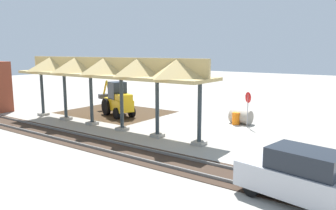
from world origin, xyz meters
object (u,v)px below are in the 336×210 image
(stop_sign, at_px, (248,102))
(concrete_pipe, at_px, (241,117))
(distant_parked_car, at_px, (300,176))
(traffic_barrel, at_px, (236,118))
(backhoe, at_px, (118,101))

(stop_sign, relative_size, concrete_pipe, 1.52)
(distant_parked_car, xyz_separation_m, traffic_barrel, (7.04, -10.41, -0.53))
(distant_parked_car, bearing_deg, stop_sign, -59.14)
(backhoe, distance_m, distant_parked_car, 18.18)
(stop_sign, bearing_deg, backhoe, 12.68)
(distant_parked_car, bearing_deg, traffic_barrel, -55.94)
(distant_parked_car, bearing_deg, concrete_pipe, -57.81)
(stop_sign, distance_m, traffic_barrel, 1.69)
(stop_sign, distance_m, backhoe, 10.63)
(stop_sign, height_order, traffic_barrel, stop_sign)
(stop_sign, xyz_separation_m, concrete_pipe, (0.83, -0.80, -1.28))
(stop_sign, distance_m, concrete_pipe, 1.72)
(stop_sign, relative_size, backhoe, 0.47)
(backhoe, bearing_deg, traffic_barrel, -164.45)
(concrete_pipe, bearing_deg, stop_sign, 135.99)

